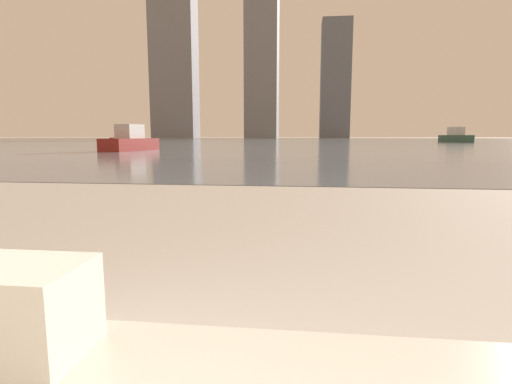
% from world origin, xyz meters
% --- Properties ---
extents(towel_stack, '(0.24, 0.17, 0.16)m').
position_xyz_m(towel_stack, '(-0.17, 0.83, 0.57)').
color(towel_stack, silver).
rests_on(towel_stack, bathtub).
extents(harbor_water, '(180.00, 110.00, 0.01)m').
position_xyz_m(harbor_water, '(0.00, 62.00, 0.01)').
color(harbor_water, slate).
rests_on(harbor_water, ground_plane).
extents(harbor_boat_1, '(1.45, 3.25, 1.18)m').
position_xyz_m(harbor_boat_1, '(-23.14, 49.55, 0.42)').
color(harbor_boat_1, maroon).
rests_on(harbor_boat_1, harbor_water).
extents(harbor_boat_4, '(2.01, 4.03, 1.45)m').
position_xyz_m(harbor_boat_4, '(-9.22, 21.48, 0.52)').
color(harbor_boat_4, maroon).
rests_on(harbor_boat_4, harbor_water).
extents(harbor_boat_5, '(2.63, 5.11, 1.83)m').
position_xyz_m(harbor_boat_5, '(18.63, 51.60, 0.65)').
color(harbor_boat_5, '#335647').
rests_on(harbor_boat_5, harbor_water).
extents(skyline_tower_0, '(12.80, 8.03, 64.62)m').
position_xyz_m(skyline_tower_0, '(-37.93, 118.00, 32.31)').
color(skyline_tower_0, slate).
rests_on(skyline_tower_0, ground_plane).
extents(skyline_tower_1, '(9.19, 10.10, 62.87)m').
position_xyz_m(skyline_tower_1, '(-11.94, 118.00, 31.43)').
color(skyline_tower_1, slate).
rests_on(skyline_tower_1, ground_plane).
extents(skyline_tower_2, '(8.14, 8.12, 32.37)m').
position_xyz_m(skyline_tower_2, '(8.88, 118.00, 16.18)').
color(skyline_tower_2, slate).
rests_on(skyline_tower_2, ground_plane).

